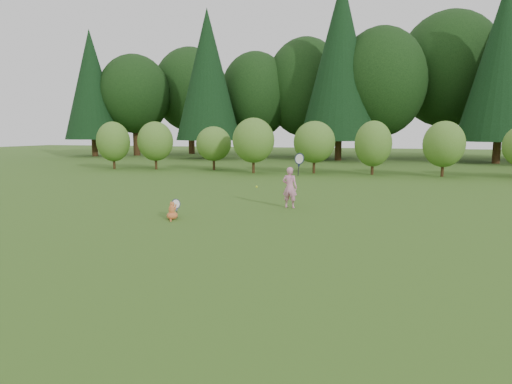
% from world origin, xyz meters
% --- Properties ---
extents(ground, '(100.00, 100.00, 0.00)m').
position_xyz_m(ground, '(0.00, 0.00, 0.00)').
color(ground, '#285417').
rests_on(ground, ground).
extents(shrub_row, '(28.00, 3.00, 2.80)m').
position_xyz_m(shrub_row, '(0.00, 13.00, 1.40)').
color(shrub_row, '#466D21').
rests_on(shrub_row, ground).
extents(woodland_backdrop, '(48.00, 10.00, 15.00)m').
position_xyz_m(woodland_backdrop, '(0.00, 23.00, 7.50)').
color(woodland_backdrop, black).
rests_on(woodland_backdrop, ground).
extents(child, '(0.66, 0.40, 1.74)m').
position_xyz_m(child, '(0.62, 2.77, 0.61)').
color(child, pink).
rests_on(child, ground).
extents(cat, '(0.33, 0.64, 0.60)m').
position_xyz_m(cat, '(-1.83, 0.39, 0.23)').
color(cat, '#BD5124').
rests_on(cat, ground).
extents(tennis_ball, '(0.06, 0.06, 0.06)m').
position_xyz_m(tennis_ball, '(-0.08, 1.82, 0.69)').
color(tennis_ball, '#C1CB17').
rests_on(tennis_ball, ground).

